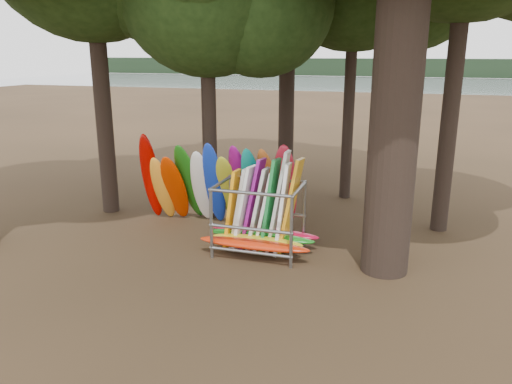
% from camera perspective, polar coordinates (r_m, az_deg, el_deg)
% --- Properties ---
extents(ground, '(120.00, 120.00, 0.00)m').
position_cam_1_polar(ground, '(14.08, -3.85, -6.91)').
color(ground, '#47331E').
rests_on(ground, ground).
extents(lake, '(160.00, 160.00, 0.00)m').
position_cam_1_polar(lake, '(72.44, 14.02, 10.96)').
color(lake, gray).
rests_on(lake, ground).
extents(far_shore, '(160.00, 4.00, 4.00)m').
position_cam_1_polar(far_shore, '(122.22, 15.81, 13.52)').
color(far_shore, black).
rests_on(far_shore, ground).
extents(kayak_row, '(5.29, 2.13, 3.08)m').
position_cam_1_polar(kayak_row, '(15.71, -4.48, 0.66)').
color(kayak_row, '#AE0500').
rests_on(kayak_row, ground).
extents(storage_rack, '(3.21, 1.55, 2.88)m').
position_cam_1_polar(storage_rack, '(13.75, 0.39, -3.27)').
color(storage_rack, gray).
rests_on(storage_rack, ground).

